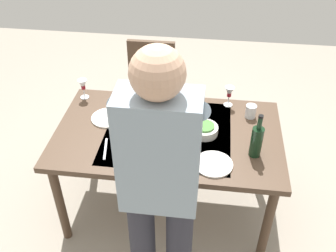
{
  "coord_description": "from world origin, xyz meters",
  "views": [
    {
      "loc": [
        -0.25,
        1.95,
        2.3
      ],
      "look_at": [
        0.0,
        0.0,
        0.77
      ],
      "focal_mm": 41.03,
      "sensor_mm": 36.0,
      "label": 1
    }
  ],
  "objects_px": {
    "person_server": "(160,184)",
    "wine_glass_right": "(83,85)",
    "dining_table": "(168,141)",
    "chair_near": "(150,88)",
    "wine_glass_left": "(229,93)",
    "side_bowl_salad": "(204,129)",
    "water_cup_near_left": "(174,116)",
    "dinner_plate_near": "(108,118)",
    "water_cup_near_right": "(193,107)",
    "dinner_plate_far": "(214,164)",
    "serving_bowl_pasta": "(146,132)",
    "water_cup_far_left": "(251,111)",
    "wine_bottle": "(257,141)"
  },
  "relations": [
    {
      "from": "person_server",
      "to": "wine_glass_right",
      "type": "height_order",
      "value": "person_server"
    },
    {
      "from": "dining_table",
      "to": "chair_near",
      "type": "height_order",
      "value": "chair_near"
    },
    {
      "from": "wine_glass_left",
      "to": "side_bowl_salad",
      "type": "distance_m",
      "value": 0.39
    },
    {
      "from": "dining_table",
      "to": "wine_glass_left",
      "type": "distance_m",
      "value": 0.56
    },
    {
      "from": "chair_near",
      "to": "water_cup_near_left",
      "type": "bearing_deg",
      "value": 112.03
    },
    {
      "from": "side_bowl_salad",
      "to": "dinner_plate_near",
      "type": "bearing_deg",
      "value": -6.83
    },
    {
      "from": "water_cup_near_right",
      "to": "dinner_plate_far",
      "type": "relative_size",
      "value": 0.37
    },
    {
      "from": "wine_glass_left",
      "to": "water_cup_near_right",
      "type": "bearing_deg",
      "value": 26.32
    },
    {
      "from": "wine_glass_left",
      "to": "water_cup_near_right",
      "type": "height_order",
      "value": "wine_glass_left"
    },
    {
      "from": "chair_near",
      "to": "wine_glass_left",
      "type": "height_order",
      "value": "chair_near"
    },
    {
      "from": "dinner_plate_far",
      "to": "chair_near",
      "type": "bearing_deg",
      "value": -62.62
    },
    {
      "from": "wine_glass_right",
      "to": "water_cup_near_right",
      "type": "height_order",
      "value": "wine_glass_right"
    },
    {
      "from": "chair_near",
      "to": "serving_bowl_pasta",
      "type": "relative_size",
      "value": 3.03
    },
    {
      "from": "person_server",
      "to": "water_cup_near_right",
      "type": "bearing_deg",
      "value": -95.68
    },
    {
      "from": "serving_bowl_pasta",
      "to": "side_bowl_salad",
      "type": "relative_size",
      "value": 1.67
    },
    {
      "from": "serving_bowl_pasta",
      "to": "dinner_plate_far",
      "type": "bearing_deg",
      "value": 153.99
    },
    {
      "from": "wine_glass_right",
      "to": "wine_glass_left",
      "type": "bearing_deg",
      "value": -178.1
    },
    {
      "from": "person_server",
      "to": "dinner_plate_far",
      "type": "distance_m",
      "value": 0.55
    },
    {
      "from": "person_server",
      "to": "wine_glass_right",
      "type": "bearing_deg",
      "value": -55.15
    },
    {
      "from": "water_cup_near_right",
      "to": "side_bowl_salad",
      "type": "xyz_separation_m",
      "value": [
        -0.09,
        0.23,
        -0.01
      ]
    },
    {
      "from": "wine_glass_right",
      "to": "water_cup_near_right",
      "type": "relative_size",
      "value": 1.77
    },
    {
      "from": "wine_glass_right",
      "to": "serving_bowl_pasta",
      "type": "distance_m",
      "value": 0.66
    },
    {
      "from": "wine_glass_right",
      "to": "side_bowl_salad",
      "type": "relative_size",
      "value": 0.84
    },
    {
      "from": "dining_table",
      "to": "water_cup_near_left",
      "type": "height_order",
      "value": "water_cup_near_left"
    },
    {
      "from": "wine_glass_left",
      "to": "water_cup_far_left",
      "type": "xyz_separation_m",
      "value": [
        -0.15,
        0.12,
        -0.06
      ]
    },
    {
      "from": "serving_bowl_pasta",
      "to": "dining_table",
      "type": "bearing_deg",
      "value": -156.83
    },
    {
      "from": "side_bowl_salad",
      "to": "serving_bowl_pasta",
      "type": "bearing_deg",
      "value": 11.35
    },
    {
      "from": "person_server",
      "to": "dinner_plate_far",
      "type": "relative_size",
      "value": 7.34
    },
    {
      "from": "wine_glass_left",
      "to": "wine_bottle",
      "type": "bearing_deg",
      "value": 107.33
    },
    {
      "from": "chair_near",
      "to": "side_bowl_salad",
      "type": "distance_m",
      "value": 0.97
    },
    {
      "from": "water_cup_near_left",
      "to": "dinner_plate_far",
      "type": "distance_m",
      "value": 0.49
    },
    {
      "from": "side_bowl_salad",
      "to": "dinner_plate_near",
      "type": "distance_m",
      "value": 0.67
    },
    {
      "from": "person_server",
      "to": "serving_bowl_pasta",
      "type": "distance_m",
      "value": 0.7
    },
    {
      "from": "water_cup_near_left",
      "to": "water_cup_far_left",
      "type": "relative_size",
      "value": 1.05
    },
    {
      "from": "water_cup_near_right",
      "to": "dinner_plate_far",
      "type": "height_order",
      "value": "water_cup_near_right"
    },
    {
      "from": "dining_table",
      "to": "wine_glass_right",
      "type": "bearing_deg",
      "value": -26.3
    },
    {
      "from": "person_server",
      "to": "water_cup_near_right",
      "type": "xyz_separation_m",
      "value": [
        -0.09,
        -0.94,
        -0.2
      ]
    },
    {
      "from": "wine_bottle",
      "to": "serving_bowl_pasta",
      "type": "xyz_separation_m",
      "value": [
        0.69,
        -0.09,
        -0.08
      ]
    },
    {
      "from": "serving_bowl_pasta",
      "to": "dinner_plate_near",
      "type": "height_order",
      "value": "serving_bowl_pasta"
    },
    {
      "from": "water_cup_far_left",
      "to": "water_cup_near_left",
      "type": "bearing_deg",
      "value": 13.38
    },
    {
      "from": "dinner_plate_far",
      "to": "water_cup_near_left",
      "type": "bearing_deg",
      "value": -54.22
    },
    {
      "from": "wine_glass_left",
      "to": "dinner_plate_near",
      "type": "bearing_deg",
      "value": 18.13
    },
    {
      "from": "dinner_plate_near",
      "to": "dining_table",
      "type": "bearing_deg",
      "value": 167.41
    },
    {
      "from": "person_server",
      "to": "wine_glass_left",
      "type": "bearing_deg",
      "value": -107.63
    },
    {
      "from": "wine_bottle",
      "to": "dinner_plate_near",
      "type": "xyz_separation_m",
      "value": [
        0.98,
        -0.25,
        -0.1
      ]
    },
    {
      "from": "water_cup_near_right",
      "to": "water_cup_far_left",
      "type": "bearing_deg",
      "value": 179.72
    },
    {
      "from": "water_cup_far_left",
      "to": "side_bowl_salad",
      "type": "xyz_separation_m",
      "value": [
        0.31,
        0.22,
        -0.01
      ]
    },
    {
      "from": "water_cup_near_left",
      "to": "dinner_plate_near",
      "type": "relative_size",
      "value": 0.42
    },
    {
      "from": "person_server",
      "to": "serving_bowl_pasta",
      "type": "height_order",
      "value": "person_server"
    },
    {
      "from": "dining_table",
      "to": "wine_bottle",
      "type": "xyz_separation_m",
      "value": [
        -0.55,
        0.15,
        0.18
      ]
    }
  ]
}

